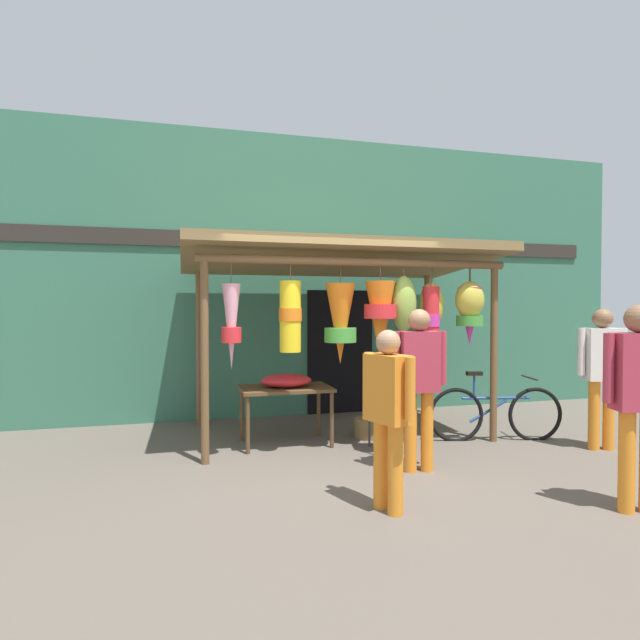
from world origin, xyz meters
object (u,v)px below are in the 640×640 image
customer_foreground (602,366)px  parked_bicycle (495,414)px  display_table (286,393)px  vendor_in_orange (639,389)px  flower_heap_on_table (287,381)px  wicker_basket_by_table (372,427)px  passerby_at_right (419,375)px  folding_chair (381,409)px  shopper_by_bananas (388,405)px

customer_foreground → parked_bicycle: bearing=144.1°
display_table → customer_foreground: (3.64, -1.25, 0.37)m
display_table → customer_foreground: 3.86m
vendor_in_orange → customer_foreground: (1.21, 1.63, -0.03)m
display_table → flower_heap_on_table: (0.02, -0.03, 0.16)m
display_table → flower_heap_on_table: 0.17m
wicker_basket_by_table → passerby_at_right: (-0.04, -1.47, 0.89)m
folding_chair → passerby_at_right: 0.98m
parked_bicycle → vendor_in_orange: vendor_in_orange is taller
parked_bicycle → shopper_by_bananas: 2.90m
folding_chair → customer_foreground: (2.59, -0.66, 0.51)m
flower_heap_on_table → parked_bicycle: bearing=-10.9°
shopper_by_bananas → passerby_at_right: passerby_at_right is taller
passerby_at_right → vendor_in_orange: bearing=-48.6°
flower_heap_on_table → folding_chair: size_ratio=0.77×
flower_heap_on_table → folding_chair: bearing=-28.5°
customer_foreground → vendor_in_orange: bearing=-126.6°
display_table → vendor_in_orange: size_ratio=0.65×
display_table → passerby_at_right: (1.14, -1.41, 0.37)m
display_table → shopper_by_bananas: shopper_by_bananas is taller
customer_foreground → passerby_at_right: 2.50m
flower_heap_on_table → parked_bicycle: parked_bicycle is taller
display_table → parked_bicycle: 2.73m
display_table → passerby_at_right: passerby_at_right is taller
customer_foreground → flower_heap_on_table: bearing=161.4°
flower_heap_on_table → wicker_basket_by_table: 1.35m
flower_heap_on_table → passerby_at_right: (1.12, -1.39, 0.20)m
flower_heap_on_table → wicker_basket_by_table: bearing=3.9°
display_table → vendor_in_orange: vendor_in_orange is taller
parked_bicycle → shopper_by_bananas: shopper_by_bananas is taller
flower_heap_on_table → passerby_at_right: bearing=-51.1°
customer_foreground → passerby_at_right: (-2.50, -0.17, 0.00)m
folding_chair → parked_bicycle: 1.62m
shopper_by_bananas → folding_chair: bearing=70.0°
parked_bicycle → vendor_in_orange: size_ratio=0.98×
flower_heap_on_table → customer_foreground: customer_foreground is taller
display_table → shopper_by_bananas: (0.42, -2.30, 0.26)m
parked_bicycle → customer_foreground: 1.38m
display_table → wicker_basket_by_table: bearing=2.6°
display_table → customer_foreground: customer_foreground is taller
wicker_basket_by_table → shopper_by_bananas: shopper_by_bananas is taller
vendor_in_orange → shopper_by_bananas: (-2.01, 0.57, -0.14)m
parked_bicycle → wicker_basket_by_table: bearing=158.3°
parked_bicycle → vendor_in_orange: bearing=-95.6°
display_table → vendor_in_orange: 3.78m
flower_heap_on_table → shopper_by_bananas: bearing=-80.0°
display_table → flower_heap_on_table: flower_heap_on_table is taller
parked_bicycle → passerby_at_right: size_ratio=1.01×
folding_chair → wicker_basket_by_table: bearing=78.5°
wicker_basket_by_table → vendor_in_orange: 3.31m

